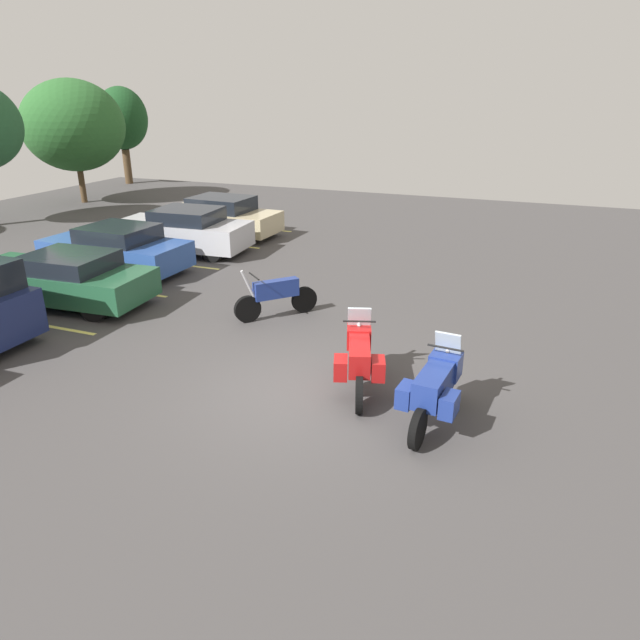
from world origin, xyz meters
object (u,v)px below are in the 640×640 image
(motorcycle_touring, at_px, (359,357))
(motorcycle_third, at_px, (276,296))
(car_green, at_px, (61,278))
(car_blue, at_px, (116,249))
(car_silver, at_px, (183,231))
(car_champagne, at_px, (220,217))
(motorcycle_second, at_px, (435,386))

(motorcycle_touring, xyz_separation_m, motorcycle_third, (2.73, 2.98, -0.09))
(car_green, bearing_deg, car_blue, 11.37)
(motorcycle_touring, bearing_deg, motorcycle_third, 47.54)
(motorcycle_touring, distance_m, car_silver, 11.19)
(car_green, relative_size, car_blue, 1.10)
(car_silver, bearing_deg, motorcycle_third, -128.63)
(motorcycle_touring, height_order, car_champagne, car_champagne)
(car_green, distance_m, car_blue, 2.90)
(motorcycle_touring, relative_size, motorcycle_third, 1.29)
(motorcycle_third, relative_size, car_champagne, 0.36)
(car_green, xyz_separation_m, car_blue, (2.84, 0.57, 0.02))
(car_silver, xyz_separation_m, car_champagne, (2.61, 0.08, -0.02))
(car_green, xyz_separation_m, car_champagne, (8.16, 0.06, 0.04))
(motorcycle_third, bearing_deg, car_blue, 74.16)
(car_silver, bearing_deg, car_blue, 167.67)
(motorcycle_touring, xyz_separation_m, motorcycle_second, (-0.66, -1.52, 0.02))
(motorcycle_third, bearing_deg, motorcycle_touring, -132.46)
(motorcycle_touring, distance_m, car_champagne, 13.07)
(motorcycle_second, distance_m, car_green, 10.37)
(motorcycle_third, xyz_separation_m, car_green, (-1.09, 5.60, 0.12))
(car_green, relative_size, car_silver, 1.07)
(car_green, height_order, car_blue, car_blue)
(motorcycle_third, distance_m, car_silver, 7.15)
(motorcycle_third, distance_m, car_champagne, 9.06)
(motorcycle_touring, xyz_separation_m, car_silver, (7.19, 8.57, 0.09))
(motorcycle_touring, height_order, car_green, motorcycle_touring)
(car_silver, bearing_deg, motorcycle_touring, -130.01)
(motorcycle_touring, bearing_deg, car_champagne, 41.44)
(motorcycle_second, distance_m, car_champagne, 14.59)
(car_blue, bearing_deg, car_silver, -12.33)
(motorcycle_second, xyz_separation_m, car_blue, (5.15, 10.68, 0.03))
(car_silver, bearing_deg, car_green, 179.78)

